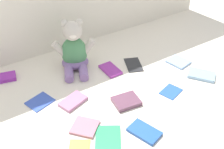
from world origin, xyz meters
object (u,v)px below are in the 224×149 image
object	(u,v)px
teddy_bear	(74,51)
book_case_1	(4,78)
book_case_3	(134,64)
book_case_4	(178,62)
book_case_6	(73,101)
book_case_0	(110,70)
book_case_11	(144,132)
book_case_5	(40,101)
book_case_10	(202,75)
book_case_12	(171,91)
book_case_8	(126,101)
book_case_2	(108,138)
book_case_7	(85,127)

from	to	relation	value
teddy_bear	book_case_1	bearing A→B (deg)	-172.33
book_case_3	book_case_4	distance (m)	0.24
teddy_bear	book_case_6	size ratio (longest dim) A/B	2.23
book_case_0	book_case_11	bearing A→B (deg)	-105.07
book_case_5	book_case_10	bearing A→B (deg)	-125.42
book_case_6	book_case_12	distance (m)	0.45
book_case_5	book_case_10	distance (m)	0.78
book_case_3	book_case_8	bearing A→B (deg)	-110.13
book_case_2	book_case_10	size ratio (longest dim) A/B	1.03
book_case_7	book_case_10	size ratio (longest dim) A/B	0.77
book_case_10	book_case_11	xyz separation A→B (m)	(-0.46, -0.14, -0.00)
book_case_2	book_case_12	xyz separation A→B (m)	(0.39, 0.08, -0.00)
book_case_1	book_case_4	xyz separation A→B (m)	(0.81, -0.35, -0.00)
book_case_10	book_case_0	bearing A→B (deg)	105.10
book_case_5	book_case_6	distance (m)	0.15
book_case_10	book_case_12	world-z (taller)	book_case_10
book_case_3	book_case_8	world-z (taller)	book_case_8
book_case_4	book_case_7	distance (m)	0.65
book_case_4	book_case_10	bearing A→B (deg)	84.04
book_case_0	book_case_1	size ratio (longest dim) A/B	1.10
book_case_0	book_case_8	world-z (taller)	book_case_8
book_case_3	book_case_2	bearing A→B (deg)	-114.85
teddy_bear	book_case_0	world-z (taller)	teddy_bear
book_case_1	book_case_12	distance (m)	0.80
book_case_10	book_case_12	bearing A→B (deg)	146.33
book_case_12	book_case_6	bearing A→B (deg)	49.17
book_case_2	book_case_8	size ratio (longest dim) A/B	1.19
book_case_7	book_case_10	world-z (taller)	book_case_10
book_case_11	book_case_12	world-z (taller)	book_case_11
teddy_bear	book_case_12	world-z (taller)	teddy_bear
book_case_7	book_case_12	xyz separation A→B (m)	(0.44, -0.02, -0.00)
book_case_5	book_case_3	bearing A→B (deg)	-105.85
teddy_bear	book_case_2	distance (m)	0.51
book_case_0	book_case_7	bearing A→B (deg)	-137.38
book_case_5	book_case_11	bearing A→B (deg)	-161.41
book_case_5	book_case_8	distance (m)	0.38
book_case_2	book_case_8	bearing A→B (deg)	68.72
book_case_4	book_case_6	distance (m)	0.60
book_case_1	book_case_6	size ratio (longest dim) A/B	0.92
book_case_10	book_case_11	size ratio (longest dim) A/B	1.05
teddy_bear	book_case_4	distance (m)	0.54
book_case_5	book_case_11	xyz separation A→B (m)	(0.28, -0.39, 0.00)
book_case_0	book_case_1	bearing A→B (deg)	154.82
book_case_3	book_case_11	distance (m)	0.46
book_case_0	book_case_1	world-z (taller)	book_case_1
book_case_4	book_case_5	world-z (taller)	book_case_4
book_case_6	book_case_7	bearing A→B (deg)	152.30
book_case_1	book_case_12	bearing A→B (deg)	63.94
book_case_1	book_case_10	size ratio (longest dim) A/B	0.84
book_case_3	teddy_bear	bearing A→B (deg)	173.30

